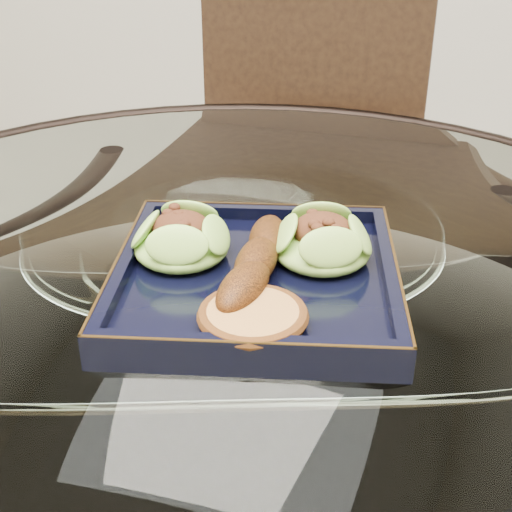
# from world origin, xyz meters

# --- Properties ---
(dining_table) EXTENTS (1.13, 1.13, 0.77)m
(dining_table) POSITION_xyz_m (-0.00, -0.00, 0.60)
(dining_table) COLOR white
(dining_table) RESTS_ON ground
(dining_chair) EXTENTS (0.42, 0.42, 0.96)m
(dining_chair) POSITION_xyz_m (-0.04, 0.48, 0.54)
(dining_chair) COLOR #331F11
(dining_chair) RESTS_ON ground
(navy_plate) EXTENTS (0.32, 0.32, 0.02)m
(navy_plate) POSITION_xyz_m (0.04, -0.06, 0.77)
(navy_plate) COLOR black
(navy_plate) RESTS_ON dining_table
(lettuce_wrap_left) EXTENTS (0.12, 0.12, 0.03)m
(lettuce_wrap_left) POSITION_xyz_m (-0.04, -0.05, 0.80)
(lettuce_wrap_left) COLOR #73AE32
(lettuce_wrap_left) RESTS_ON navy_plate
(lettuce_wrap_right) EXTENTS (0.11, 0.11, 0.03)m
(lettuce_wrap_right) POSITION_xyz_m (0.10, -0.01, 0.80)
(lettuce_wrap_right) COLOR #59962B
(lettuce_wrap_right) RESTS_ON navy_plate
(roasted_plantain) EXTENTS (0.04, 0.18, 0.03)m
(roasted_plantain) POSITION_xyz_m (0.04, -0.06, 0.80)
(roasted_plantain) COLOR #562809
(roasted_plantain) RESTS_ON navy_plate
(crumb_patty) EXTENTS (0.10, 0.10, 0.02)m
(crumb_patty) POSITION_xyz_m (0.06, -0.15, 0.79)
(crumb_patty) COLOR #B7833D
(crumb_patty) RESTS_ON navy_plate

